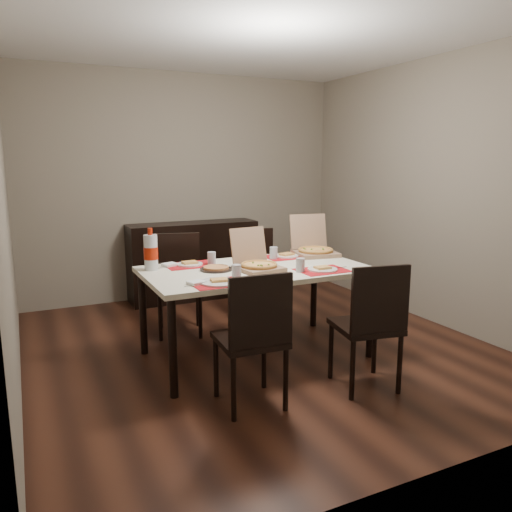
% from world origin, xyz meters
% --- Properties ---
extents(ground, '(3.80, 4.00, 0.02)m').
position_xyz_m(ground, '(0.00, 0.00, -0.01)').
color(ground, '#3E1F13').
rests_on(ground, ground).
extents(room_walls, '(3.84, 4.02, 2.62)m').
position_xyz_m(room_walls, '(0.00, 0.43, 1.73)').
color(room_walls, gray).
rests_on(room_walls, ground).
extents(sideboard, '(1.50, 0.40, 0.90)m').
position_xyz_m(sideboard, '(0.00, 1.78, 0.45)').
color(sideboard, black).
rests_on(sideboard, ground).
extents(dining_table, '(1.80, 1.00, 0.75)m').
position_xyz_m(dining_table, '(-0.10, -0.14, 0.68)').
color(dining_table, '#EEE6C8').
rests_on(dining_table, ground).
extents(chair_near_left, '(0.44, 0.44, 0.93)m').
position_xyz_m(chair_near_left, '(-0.51, -0.96, 0.51)').
color(chair_near_left, black).
rests_on(chair_near_left, ground).
extents(chair_near_right, '(0.49, 0.49, 0.93)m').
position_xyz_m(chair_near_right, '(0.34, -1.07, 0.51)').
color(chair_near_right, black).
rests_on(chair_near_right, ground).
extents(chair_far_left, '(0.52, 0.52, 0.93)m').
position_xyz_m(chair_far_left, '(-0.50, 0.73, 0.51)').
color(chair_far_left, black).
rests_on(chair_far_left, ground).
extents(chair_far_right, '(0.50, 0.50, 0.93)m').
position_xyz_m(chair_far_right, '(0.30, 0.72, 0.51)').
color(chair_far_right, black).
rests_on(chair_far_right, ground).
extents(setting_near_left, '(0.46, 0.30, 0.11)m').
position_xyz_m(setting_near_left, '(-0.54, -0.47, 0.77)').
color(setting_near_left, red).
rests_on(setting_near_left, dining_table).
extents(setting_near_right, '(0.47, 0.30, 0.11)m').
position_xyz_m(setting_near_right, '(0.28, -0.44, 0.77)').
color(setting_near_right, red).
rests_on(setting_near_right, dining_table).
extents(setting_far_left, '(0.48, 0.30, 0.11)m').
position_xyz_m(setting_far_left, '(-0.53, 0.18, 0.77)').
color(setting_far_left, red).
rests_on(setting_far_left, dining_table).
extents(setting_far_right, '(0.44, 0.30, 0.11)m').
position_xyz_m(setting_far_right, '(0.31, 0.15, 0.77)').
color(setting_far_right, red).
rests_on(setting_far_right, dining_table).
extents(napkin_loose, '(0.16, 0.16, 0.02)m').
position_xyz_m(napkin_loose, '(-0.13, -0.11, 0.76)').
color(napkin_loose, white).
rests_on(napkin_loose, dining_table).
extents(pizza_box_center, '(0.37, 0.40, 0.33)m').
position_xyz_m(pizza_box_center, '(-0.12, -0.20, 0.80)').
color(pizza_box_center, '#8B6950').
rests_on(pizza_box_center, dining_table).
extents(pizza_box_right, '(0.41, 0.45, 0.36)m').
position_xyz_m(pizza_box_right, '(0.63, 0.15, 0.81)').
color(pizza_box_right, '#8B6950').
rests_on(pizza_box_right, dining_table).
extents(faina_plate, '(0.26, 0.26, 0.03)m').
position_xyz_m(faina_plate, '(-0.42, -0.07, 0.76)').
color(faina_plate, black).
rests_on(faina_plate, dining_table).
extents(dip_bowl, '(0.15, 0.15, 0.03)m').
position_xyz_m(dip_bowl, '(-0.02, -0.02, 0.77)').
color(dip_bowl, white).
rests_on(dip_bowl, dining_table).
extents(soda_bottle, '(0.11, 0.11, 0.34)m').
position_xyz_m(soda_bottle, '(-0.89, 0.16, 0.89)').
color(soda_bottle, silver).
rests_on(soda_bottle, dining_table).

